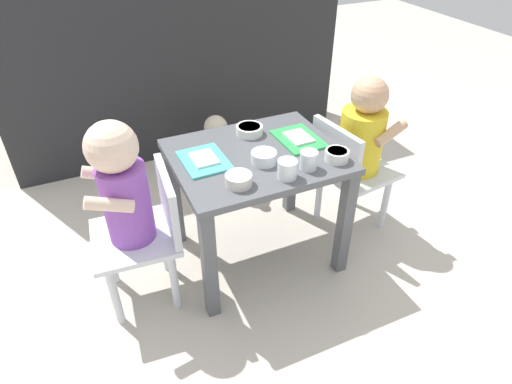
{
  "coord_description": "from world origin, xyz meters",
  "views": [
    {
      "loc": [
        -0.54,
        -1.21,
        1.27
      ],
      "look_at": [
        0.0,
        0.0,
        0.31
      ],
      "focal_mm": 30.83,
      "sensor_mm": 36.0,
      "label": 1
    }
  ],
  "objects_px": {
    "seated_child_right": "(359,140)",
    "food_tray_left": "(204,160)",
    "seated_child_left": "(128,196)",
    "water_cup_left": "(287,170)",
    "food_tray_right": "(299,138)",
    "cereal_bowl_right_side": "(249,130)",
    "veggie_bowl_far": "(337,155)",
    "cereal_bowl_left_side": "(264,157)",
    "dog": "(227,147)",
    "water_cup_right": "(309,161)",
    "dining_table": "(256,175)",
    "veggie_bowl_near": "(239,179)"
  },
  "relations": [
    {
      "from": "seated_child_right",
      "to": "food_tray_left",
      "type": "xyz_separation_m",
      "value": [
        -0.64,
        0.01,
        0.06
      ]
    },
    {
      "from": "seated_child_right",
      "to": "cereal_bowl_right_side",
      "type": "distance_m",
      "value": 0.44
    },
    {
      "from": "seated_child_right",
      "to": "water_cup_left",
      "type": "height_order",
      "value": "seated_child_right"
    },
    {
      "from": "seated_child_right",
      "to": "cereal_bowl_right_side",
      "type": "height_order",
      "value": "seated_child_right"
    },
    {
      "from": "dining_table",
      "to": "water_cup_left",
      "type": "bearing_deg",
      "value": -80.42
    },
    {
      "from": "seated_child_left",
      "to": "water_cup_left",
      "type": "relative_size",
      "value": 10.83
    },
    {
      "from": "dining_table",
      "to": "veggie_bowl_near",
      "type": "height_order",
      "value": "veggie_bowl_near"
    },
    {
      "from": "seated_child_right",
      "to": "water_cup_left",
      "type": "xyz_separation_m",
      "value": [
        -0.42,
        -0.19,
        0.08
      ]
    },
    {
      "from": "seated_child_right",
      "to": "cereal_bowl_left_side",
      "type": "distance_m",
      "value": 0.47
    },
    {
      "from": "seated_child_right",
      "to": "veggie_bowl_far",
      "type": "relative_size",
      "value": 8.2
    },
    {
      "from": "dog",
      "to": "veggie_bowl_far",
      "type": "xyz_separation_m",
      "value": [
        0.14,
        -0.71,
        0.31
      ]
    },
    {
      "from": "seated_child_left",
      "to": "food_tray_left",
      "type": "height_order",
      "value": "seated_child_left"
    },
    {
      "from": "food_tray_right",
      "to": "cereal_bowl_left_side",
      "type": "distance_m",
      "value": 0.2
    },
    {
      "from": "dog",
      "to": "water_cup_right",
      "type": "height_order",
      "value": "water_cup_right"
    },
    {
      "from": "cereal_bowl_right_side",
      "to": "water_cup_left",
      "type": "bearing_deg",
      "value": -91.17
    },
    {
      "from": "food_tray_left",
      "to": "water_cup_left",
      "type": "height_order",
      "value": "water_cup_left"
    },
    {
      "from": "dog",
      "to": "cereal_bowl_left_side",
      "type": "distance_m",
      "value": 0.7
    },
    {
      "from": "seated_child_left",
      "to": "water_cup_right",
      "type": "distance_m",
      "value": 0.59
    },
    {
      "from": "veggie_bowl_near",
      "to": "food_tray_right",
      "type": "bearing_deg",
      "value": 29.72
    },
    {
      "from": "veggie_bowl_far",
      "to": "cereal_bowl_left_side",
      "type": "bearing_deg",
      "value": 159.25
    },
    {
      "from": "water_cup_right",
      "to": "veggie_bowl_far",
      "type": "xyz_separation_m",
      "value": [
        0.11,
        0.0,
        -0.01
      ]
    },
    {
      "from": "dining_table",
      "to": "food_tray_left",
      "type": "bearing_deg",
      "value": 172.25
    },
    {
      "from": "food_tray_left",
      "to": "water_cup_right",
      "type": "height_order",
      "value": "water_cup_right"
    },
    {
      "from": "water_cup_left",
      "to": "cereal_bowl_left_side",
      "type": "distance_m",
      "value": 0.12
    },
    {
      "from": "food_tray_right",
      "to": "cereal_bowl_left_side",
      "type": "xyz_separation_m",
      "value": [
        -0.18,
        -0.09,
        0.02
      ]
    },
    {
      "from": "dining_table",
      "to": "seated_child_right",
      "type": "distance_m",
      "value": 0.46
    },
    {
      "from": "seated_child_left",
      "to": "cereal_bowl_right_side",
      "type": "height_order",
      "value": "seated_child_left"
    },
    {
      "from": "food_tray_right",
      "to": "cereal_bowl_left_side",
      "type": "height_order",
      "value": "cereal_bowl_left_side"
    },
    {
      "from": "seated_child_left",
      "to": "food_tray_left",
      "type": "relative_size",
      "value": 3.69
    },
    {
      "from": "food_tray_left",
      "to": "veggie_bowl_far",
      "type": "distance_m",
      "value": 0.45
    },
    {
      "from": "cereal_bowl_right_side",
      "to": "veggie_bowl_far",
      "type": "bearing_deg",
      "value": -56.28
    },
    {
      "from": "food_tray_left",
      "to": "water_cup_left",
      "type": "xyz_separation_m",
      "value": [
        0.21,
        -0.2,
        0.02
      ]
    },
    {
      "from": "dog",
      "to": "cereal_bowl_right_side",
      "type": "height_order",
      "value": "cereal_bowl_right_side"
    },
    {
      "from": "food_tray_right",
      "to": "water_cup_left",
      "type": "relative_size",
      "value": 3.05
    },
    {
      "from": "dog",
      "to": "cereal_bowl_right_side",
      "type": "xyz_separation_m",
      "value": [
        -0.06,
        -0.41,
        0.31
      ]
    },
    {
      "from": "food_tray_left",
      "to": "cereal_bowl_left_side",
      "type": "height_order",
      "value": "cereal_bowl_left_side"
    },
    {
      "from": "dog",
      "to": "seated_child_right",
      "type": "bearing_deg",
      "value": -56.51
    },
    {
      "from": "dog",
      "to": "cereal_bowl_left_side",
      "type": "height_order",
      "value": "cereal_bowl_left_side"
    },
    {
      "from": "food_tray_right",
      "to": "food_tray_left",
      "type": "bearing_deg",
      "value": 180.0
    },
    {
      "from": "cereal_bowl_left_side",
      "to": "veggie_bowl_near",
      "type": "xyz_separation_m",
      "value": [
        -0.13,
        -0.09,
        -0.0
      ]
    },
    {
      "from": "seated_child_left",
      "to": "seated_child_right",
      "type": "relative_size",
      "value": 1.05
    },
    {
      "from": "seated_child_left",
      "to": "dining_table",
      "type": "bearing_deg",
      "value": 3.53
    },
    {
      "from": "dining_table",
      "to": "food_tray_right",
      "type": "relative_size",
      "value": 2.94
    },
    {
      "from": "seated_child_right",
      "to": "cereal_bowl_right_side",
      "type": "xyz_separation_m",
      "value": [
        -0.42,
        0.13,
        0.07
      ]
    },
    {
      "from": "food_tray_left",
      "to": "food_tray_right",
      "type": "distance_m",
      "value": 0.37
    },
    {
      "from": "dining_table",
      "to": "dog",
      "type": "xyz_separation_m",
      "value": [
        0.1,
        0.56,
        -0.2
      ]
    },
    {
      "from": "water_cup_left",
      "to": "veggie_bowl_far",
      "type": "bearing_deg",
      "value": 6.88
    },
    {
      "from": "seated_child_right",
      "to": "cereal_bowl_left_side",
      "type": "relative_size",
      "value": 7.7
    },
    {
      "from": "seated_child_left",
      "to": "dog",
      "type": "height_order",
      "value": "seated_child_left"
    },
    {
      "from": "veggie_bowl_far",
      "to": "veggie_bowl_near",
      "type": "xyz_separation_m",
      "value": [
        -0.36,
        0.0,
        -0.0
      ]
    }
  ]
}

